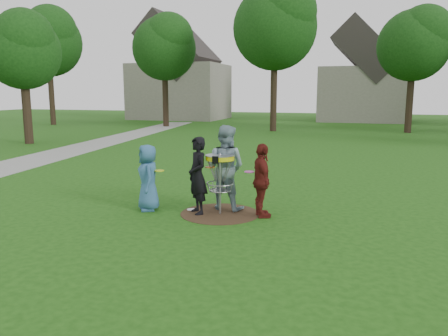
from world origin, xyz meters
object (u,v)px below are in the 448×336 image
(player_blue, at_px, (148,178))
(player_maroon, at_px, (262,181))
(player_black, at_px, (198,176))
(disc_golf_basket, at_px, (220,169))
(player_grey, at_px, (225,167))

(player_blue, height_order, player_maroon, player_maroon)
(player_black, distance_m, disc_golf_basket, 0.52)
(player_black, distance_m, player_maroon, 1.44)
(player_black, relative_size, player_maroon, 1.07)
(player_blue, relative_size, disc_golf_basket, 1.11)
(player_blue, distance_m, player_grey, 1.80)
(player_blue, height_order, player_grey, player_grey)
(player_maroon, bearing_deg, player_blue, 67.57)
(player_black, height_order, player_maroon, player_black)
(player_black, height_order, disc_golf_basket, player_black)
(player_maroon, height_order, disc_golf_basket, player_maroon)
(player_black, xyz_separation_m, player_grey, (0.47, 0.58, 0.11))
(player_blue, xyz_separation_m, player_black, (1.20, 0.06, 0.10))
(player_black, height_order, player_grey, player_grey)
(player_blue, bearing_deg, player_black, 58.35)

